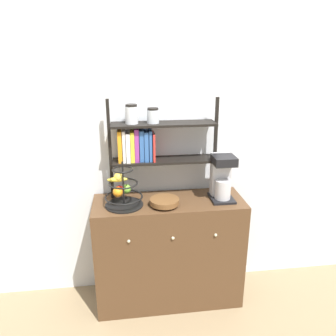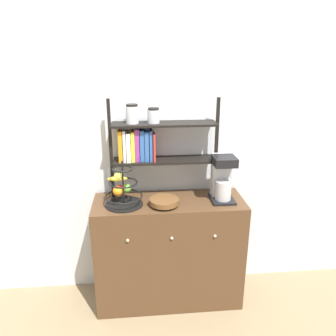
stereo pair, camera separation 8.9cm
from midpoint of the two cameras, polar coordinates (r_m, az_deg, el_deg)
The scene contains 7 objects.
ground_plane at distance 2.92m, azimuth 1.55°, elevation -24.16°, with size 12.00×12.00×0.00m, color #847051.
wall_back at distance 2.69m, azimuth 0.58°, elevation 4.03°, with size 7.00×0.05×2.60m, color silver.
sideboard at distance 2.80m, azimuth 1.09°, elevation -14.30°, with size 1.19×0.45×0.92m.
coffee_maker at distance 2.58m, azimuth 10.42°, elevation -1.69°, with size 0.18×0.22×0.36m.
fruit_stand at distance 2.50m, azimuth -6.97°, elevation -3.85°, with size 0.29×0.29×0.35m.
wooden_bowl at distance 2.49m, azimuth 0.35°, elevation -5.89°, with size 0.22×0.22×0.06m.
shelf_hutch at distance 2.53m, azimuth -2.48°, elevation 4.80°, with size 0.85×0.20×0.78m.
Camera 2 is at (-0.23, -2.11, 2.00)m, focal length 35.00 mm.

